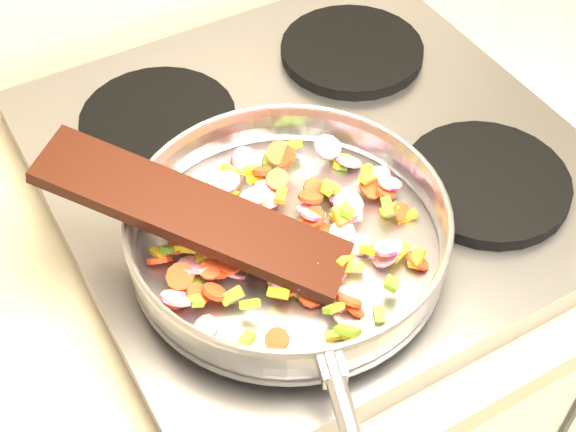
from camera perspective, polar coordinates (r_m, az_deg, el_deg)
cooktop at (r=0.96m, az=1.96°, el=3.50°), size 0.60×0.60×0.04m
grate_fl at (r=0.82m, az=-1.36°, el=-4.62°), size 0.19×0.19×0.02m
grate_fr at (r=0.93m, az=13.89°, el=2.35°), size 0.19×0.19×0.02m
grate_bl at (r=0.99m, az=-9.21°, el=6.73°), size 0.19×0.19×0.02m
grate_br at (r=1.09m, az=4.56°, el=11.65°), size 0.19×0.19×0.02m
saute_pan at (r=0.81m, az=0.03°, el=-1.01°), size 0.37×0.52×0.06m
vegetable_heap at (r=0.82m, az=-1.00°, el=-0.90°), size 0.30×0.29×0.05m
wooden_spatula at (r=0.79m, az=-6.76°, el=0.18°), size 0.26×0.28×0.09m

